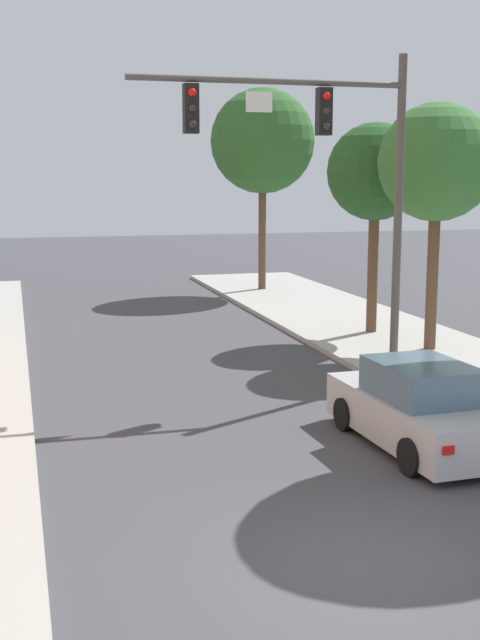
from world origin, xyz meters
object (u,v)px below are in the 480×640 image
object	(u,v)px
car_lead_silver	(417,409)
street_tree_second	(437,164)
street_tree_farthest	(263,141)
street_tree_third	(375,173)
traffic_signal_mast	(327,156)

from	to	relation	value
car_lead_silver	street_tree_second	xyz separation A→B (m)	(4.12, 7.18, 4.50)
street_tree_second	street_tree_farthest	distance (m)	13.24
street_tree_third	car_lead_silver	bearing A→B (deg)	-109.90
traffic_signal_mast	street_tree_farthest	xyz separation A→B (m)	(3.18, 15.51, 0.99)
street_tree_third	street_tree_farthest	distance (m)	10.45
street_tree_second	street_tree_third	distance (m)	2.87
car_lead_silver	street_tree_farthest	world-z (taller)	street_tree_farthest
car_lead_silver	street_tree_third	size ratio (longest dim) A/B	0.68
street_tree_second	street_tree_farthest	world-z (taller)	street_tree_farthest
traffic_signal_mast	street_tree_second	size ratio (longest dim) A/B	1.12
car_lead_silver	street_tree_farthest	size ratio (longest dim) A/B	0.51
car_lead_silver	traffic_signal_mast	bearing A→B (deg)	89.42
traffic_signal_mast	street_tree_second	xyz separation A→B (m)	(4.07, 2.35, -0.11)
car_lead_silver	street_tree_third	world-z (taller)	street_tree_third
traffic_signal_mast	car_lead_silver	distance (m)	6.68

